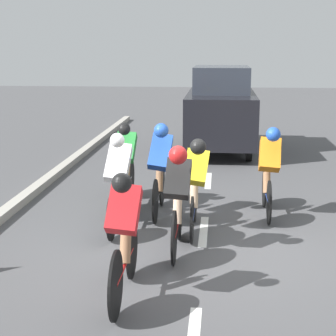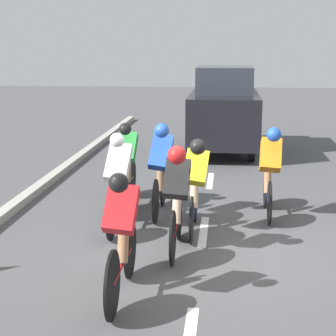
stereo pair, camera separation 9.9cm
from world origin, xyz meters
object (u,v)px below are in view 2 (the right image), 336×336
at_px(cyclist_white, 118,179).
at_px(cyclist_black, 177,196).
at_px(cyclist_orange, 270,169).
at_px(cyclist_green, 127,162).
at_px(cyclist_blue, 160,167).
at_px(support_car, 224,110).
at_px(cyclist_red, 121,233).
at_px(cyclist_yellow, 195,183).

xyz_separation_m(cyclist_white, cyclist_black, (-0.94, 0.86, 0.01)).
distance_m(cyclist_white, cyclist_orange, 2.43).
bearing_deg(cyclist_green, cyclist_black, 115.45).
relative_size(cyclist_orange, cyclist_blue, 0.95).
height_order(cyclist_blue, support_car, support_car).
xyz_separation_m(cyclist_orange, support_car, (0.77, -5.64, 0.30)).
relative_size(cyclist_orange, cyclist_red, 0.93).
bearing_deg(cyclist_blue, cyclist_orange, -176.40).
distance_m(cyclist_yellow, support_car, 6.60).
relative_size(cyclist_green, cyclist_red, 0.99).
bearing_deg(cyclist_orange, cyclist_yellow, 40.01).
bearing_deg(cyclist_yellow, cyclist_red, 73.90).
height_order(cyclist_red, cyclist_blue, cyclist_blue).
xyz_separation_m(cyclist_black, support_car, (-0.55, -7.41, 0.30)).
height_order(cyclist_black, cyclist_red, cyclist_black).
distance_m(cyclist_green, cyclist_blue, 0.85).
bearing_deg(cyclist_orange, cyclist_white, 21.86).
height_order(cyclist_yellow, cyclist_orange, cyclist_orange).
xyz_separation_m(cyclist_yellow, cyclist_black, (0.19, 0.83, 0.02)).
relative_size(cyclist_white, cyclist_blue, 1.00).
bearing_deg(cyclist_orange, support_car, -82.25).
height_order(cyclist_yellow, cyclist_black, cyclist_black).
height_order(cyclist_yellow, cyclist_green, cyclist_green).
bearing_deg(cyclist_black, support_car, -94.26).
height_order(cyclist_yellow, cyclist_white, cyclist_white).
distance_m(cyclist_black, cyclist_orange, 2.21).
height_order(cyclist_red, support_car, support_car).
relative_size(cyclist_blue, support_car, 0.45).
bearing_deg(cyclist_green, support_car, -107.17).
bearing_deg(cyclist_white, cyclist_green, -85.13).
relative_size(cyclist_black, cyclist_green, 0.94).
relative_size(cyclist_yellow, cyclist_red, 0.95).
distance_m(cyclist_orange, support_car, 5.70).
relative_size(cyclist_yellow, cyclist_white, 0.98).
relative_size(cyclist_yellow, cyclist_orange, 1.03).
bearing_deg(support_car, cyclist_white, 77.18).
bearing_deg(cyclist_yellow, cyclist_orange, -139.99).
bearing_deg(support_car, cyclist_yellow, 86.90).
relative_size(cyclist_red, support_car, 0.46).
distance_m(cyclist_orange, cyclist_red, 3.67).
distance_m(cyclist_yellow, cyclist_blue, 1.03).
height_order(cyclist_orange, support_car, support_car).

